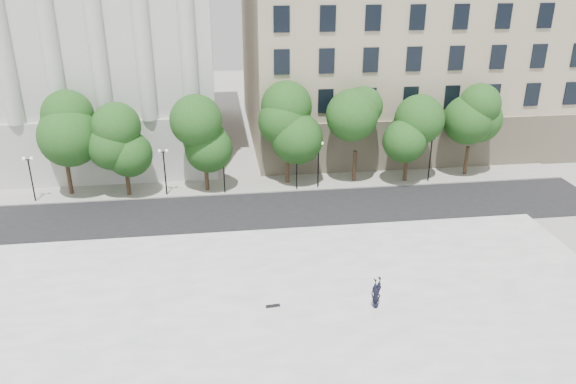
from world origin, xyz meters
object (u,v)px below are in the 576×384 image
at_px(traffic_light_west, 223,153).
at_px(person_lying, 376,303).
at_px(traffic_light_east, 297,152).
at_px(skateboard, 273,306).

relative_size(traffic_light_west, person_lying, 2.21).
height_order(traffic_light_west, person_lying, traffic_light_west).
bearing_deg(traffic_light_east, person_lying, -84.57).
distance_m(traffic_light_east, skateboard, 18.99).
distance_m(traffic_light_west, person_lying, 21.01).
relative_size(traffic_light_east, person_lying, 2.15).
relative_size(person_lying, skateboard, 2.34).
xyz_separation_m(traffic_light_east, skateboard, (-4.08, -18.28, -3.14)).
height_order(traffic_light_east, person_lying, traffic_light_east).
xyz_separation_m(traffic_light_east, person_lying, (1.82, -19.11, -2.91)).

